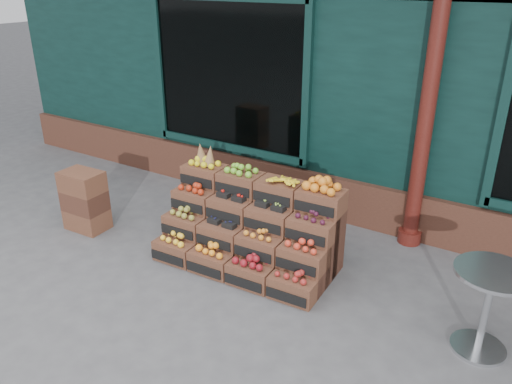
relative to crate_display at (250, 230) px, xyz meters
The scene contains 6 objects.
ground 0.78m from the crate_display, 69.39° to the right, with size 60.00×60.00×0.00m, color #4E4E51.
shop_facade 4.91m from the crate_display, 86.90° to the left, with size 12.00×6.24×4.80m.
crate_display is the anchor object (origin of this frame).
spare_crates 2.28m from the crate_display, 167.94° to the right, with size 0.54×0.39×0.79m.
bistro_table 2.55m from the crate_display, ahead, with size 0.65×0.65×0.82m.
shopkeeper 2.62m from the crate_display, 126.67° to the left, with size 0.80×0.52×2.19m, color #1E6926.
Camera 1 is at (2.50, -3.56, 3.08)m, focal length 35.00 mm.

